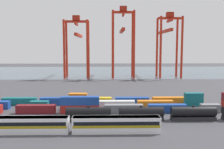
{
  "coord_description": "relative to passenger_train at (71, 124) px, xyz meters",
  "views": [
    {
      "loc": [
        -0.84,
        -77.83,
        20.36
      ],
      "look_at": [
        1.26,
        25.57,
        9.28
      ],
      "focal_mm": 39.71,
      "sensor_mm": 36.0,
      "label": 1
    }
  ],
  "objects": [
    {
      "name": "ground_plane",
      "position": [
        9.62,
        59.7,
        -2.14
      ],
      "size": [
        420.0,
        420.0,
        0.0
      ],
      "primitive_type": "plane",
      "color": "#424247"
    },
    {
      "name": "harbour_water",
      "position": [
        9.62,
        156.75,
        -2.14
      ],
      "size": [
        400.0,
        110.0,
        0.01
      ],
      "primitive_type": "cube",
      "color": "#475B6B",
      "rests_on": "ground_plane"
    },
    {
      "name": "passenger_train",
      "position": [
        0.0,
        0.0,
        0.0
      ],
      "size": [
        43.22,
        3.14,
        3.9
      ],
      "color": "silver",
      "rests_on": "ground_plane"
    },
    {
      "name": "freight_tank_row",
      "position": [
        25.77,
        9.8,
        -0.16
      ],
      "size": [
        56.94,
        2.78,
        4.24
      ],
      "color": "#232326",
      "rests_on": "ground_plane"
    },
    {
      "name": "shipping_container_1",
      "position": [
        -13.54,
        18.4,
        -0.84
      ],
      "size": [
        12.1,
        2.44,
        2.6
      ],
      "primitive_type": "cube",
      "color": "maroon",
      "rests_on": "ground_plane"
    },
    {
      "name": "shipping_container_2",
      "position": [
        0.26,
        18.4,
        -0.84
      ],
      "size": [
        12.1,
        2.44,
        2.6
      ],
      "primitive_type": "cube",
      "color": "#AD211C",
      "rests_on": "ground_plane"
    },
    {
      "name": "shipping_container_3",
      "position": [
        0.26,
        18.4,
        1.76
      ],
      "size": [
        12.1,
        2.44,
        2.6
      ],
      "primitive_type": "cube",
      "color": "#1C4299",
      "rests_on": "shipping_container_2"
    },
    {
      "name": "shipping_container_4",
      "position": [
        14.05,
        18.4,
        -0.84
      ],
      "size": [
        12.1,
        2.44,
        2.6
      ],
      "primitive_type": "cube",
      "color": "slate",
      "rests_on": "ground_plane"
    },
    {
      "name": "shipping_container_5",
      "position": [
        27.84,
        18.4,
        -0.84
      ],
      "size": [
        12.1,
        2.44,
        2.6
      ],
      "primitive_type": "cube",
      "color": "#1C4299",
      "rests_on": "ground_plane"
    },
    {
      "name": "shipping_container_6",
      "position": [
        41.64,
        18.4,
        -0.84
      ],
      "size": [
        6.04,
        2.44,
        2.6
      ],
      "primitive_type": "cube",
      "color": "slate",
      "rests_on": "ground_plane"
    },
    {
      "name": "shipping_container_8",
      "position": [
        -27.14,
        24.17,
        -0.84
      ],
      "size": [
        6.04,
        2.44,
        2.6
      ],
      "primitive_type": "cube",
      "color": "#1C4299",
      "rests_on": "ground_plane"
    },
    {
      "name": "shipping_container_9",
      "position": [
        -14.06,
        24.17,
        -0.84
      ],
      "size": [
        6.04,
        2.44,
        2.6
      ],
      "primitive_type": "cube",
      "color": "#146066",
      "rests_on": "ground_plane"
    },
    {
      "name": "shipping_container_10",
      "position": [
        -0.98,
        24.17,
        -0.84
      ],
      "size": [
        6.04,
        2.44,
        2.6
      ],
      "primitive_type": "cube",
      "color": "maroon",
      "rests_on": "ground_plane"
    },
    {
      "name": "shipping_container_11",
      "position": [
        -0.98,
        24.17,
        1.76
      ],
      "size": [
        6.04,
        2.44,
        2.6
      ],
      "primitive_type": "cube",
      "color": "orange",
      "rests_on": "shipping_container_10"
    },
    {
      "name": "shipping_container_12",
      "position": [
        12.1,
        24.17,
        -0.84
      ],
      "size": [
        12.1,
        2.44,
        2.6
      ],
      "primitive_type": "cube",
      "color": "silver",
      "rests_on": "ground_plane"
    },
    {
      "name": "shipping_container_13",
      "position": [
        25.18,
        24.17,
        -0.84
      ],
      "size": [
        12.1,
        2.44,
        2.6
      ],
      "primitive_type": "cube",
      "color": "orange",
      "rests_on": "ground_plane"
    },
    {
      "name": "shipping_container_14",
      "position": [
        38.26,
        24.17,
        -0.84
      ],
      "size": [
        6.04,
        2.44,
        2.6
      ],
      "primitive_type": "cube",
      "color": "#146066",
      "rests_on": "ground_plane"
    },
    {
      "name": "shipping_container_15",
      "position": [
        38.26,
        24.17,
        1.76
      ],
      "size": [
        6.04,
        2.44,
        2.6
      ],
      "primitive_type": "cube",
      "color": "#146066",
      "rests_on": "shipping_container_14"
    },
    {
      "name": "shipping_container_18",
      "position": [
        -22.72,
        29.94,
        -0.84
      ],
      "size": [
        12.1,
        2.44,
        2.6
      ],
      "primitive_type": "cube",
      "color": "#146066",
      "rests_on": "ground_plane"
    },
    {
      "name": "shipping_container_19",
      "position": [
        -9.19,
        29.94,
        -0.84
      ],
      "size": [
        12.1,
        2.44,
        2.6
      ],
      "primitive_type": "cube",
      "color": "#1C4299",
      "rests_on": "ground_plane"
    },
    {
      "name": "shipping_container_20",
      "position": [
        4.33,
        29.94,
        -0.84
      ],
      "size": [
        12.1,
        2.44,
        2.6
      ],
      "primitive_type": "cube",
      "color": "gold",
      "rests_on": "ground_plane"
    },
    {
      "name": "shipping_container_21",
      "position": [
        17.86,
        29.94,
        -0.84
      ],
      "size": [
        12.1,
        2.44,
        2.6
      ],
      "primitive_type": "cube",
      "color": "#1C4299",
      "rests_on": "ground_plane"
    },
    {
      "name": "shipping_container_22",
      "position": [
        31.39,
        29.94,
        -0.84
      ],
      "size": [
        12.1,
        2.44,
        2.6
      ],
      "primitive_type": "cube",
      "color": "orange",
      "rests_on": "ground_plane"
    },
    {
      "name": "gantry_crane_west",
      "position": [
        -12.09,
        116.78,
        23.55
      ],
      "size": [
        17.14,
        36.8,
        42.35
      ],
      "color": "red",
      "rests_on": "ground_plane"
    },
    {
      "name": "gantry_crane_central",
      "position": [
        19.92,
        116.41,
        26.71
      ],
      "size": [
        15.71,
        35.96,
        48.65
      ],
      "color": "red",
      "rests_on": "ground_plane"
    },
    {
      "name": "gantry_crane_east",
      "position": [
        51.93,
        117.34,
        25.36
      ],
      "size": [
        15.92,
        41.6,
        44.72
      ],
      "color": "red",
      "rests_on": "ground_plane"
    }
  ]
}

